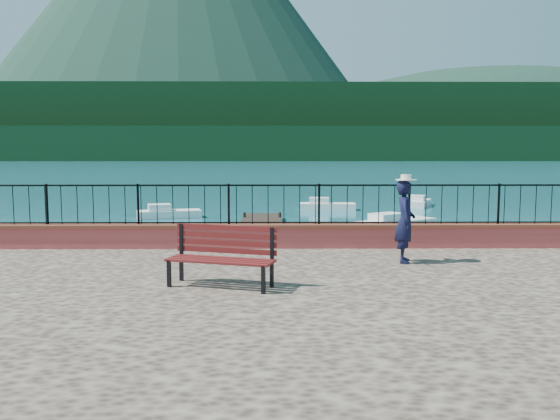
{
  "coord_description": "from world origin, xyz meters",
  "views": [
    {
      "loc": [
        -1.41,
        -9.51,
        3.48
      ],
      "look_at": [
        -1.27,
        2.0,
        2.3
      ],
      "focal_mm": 35.0,
      "sensor_mm": 36.0,
      "label": 1
    }
  ],
  "objects_px": {
    "park_bench": "(221,269)",
    "boat_2": "(396,220)",
    "boat_4": "(327,204)",
    "person": "(405,222)",
    "boat_5": "(418,200)",
    "boat_0": "(147,252)",
    "boat_3": "(169,211)",
    "boat_1": "(493,241)"
  },
  "relations": [
    {
      "from": "park_bench",
      "to": "boat_2",
      "type": "bearing_deg",
      "value": 84.36
    },
    {
      "from": "boat_2",
      "to": "boat_4",
      "type": "xyz_separation_m",
      "value": [
        -2.37,
        8.82,
        0.0
      ]
    },
    {
      "from": "person",
      "to": "boat_5",
      "type": "relative_size",
      "value": 0.53
    },
    {
      "from": "boat_0",
      "to": "boat_5",
      "type": "xyz_separation_m",
      "value": [
        13.75,
        19.28,
        0.0
      ]
    },
    {
      "from": "boat_3",
      "to": "boat_4",
      "type": "height_order",
      "value": "same"
    },
    {
      "from": "boat_0",
      "to": "boat_4",
      "type": "height_order",
      "value": "same"
    },
    {
      "from": "park_bench",
      "to": "boat_4",
      "type": "relative_size",
      "value": 0.56
    },
    {
      "from": "person",
      "to": "boat_3",
      "type": "xyz_separation_m",
      "value": [
        -8.51,
        18.47,
        -1.67
      ]
    },
    {
      "from": "boat_0",
      "to": "boat_2",
      "type": "xyz_separation_m",
      "value": [
        9.78,
        8.2,
        0.0
      ]
    },
    {
      "from": "boat_1",
      "to": "boat_3",
      "type": "bearing_deg",
      "value": 166.56
    },
    {
      "from": "boat_2",
      "to": "person",
      "type": "bearing_deg",
      "value": -136.4
    },
    {
      "from": "person",
      "to": "boat_5",
      "type": "bearing_deg",
      "value": -4.88
    },
    {
      "from": "boat_4",
      "to": "boat_5",
      "type": "height_order",
      "value": "same"
    },
    {
      "from": "park_bench",
      "to": "boat_3",
      "type": "height_order",
      "value": "park_bench"
    },
    {
      "from": "person",
      "to": "boat_5",
      "type": "distance_m",
      "value": 26.02
    },
    {
      "from": "person",
      "to": "boat_1",
      "type": "bearing_deg",
      "value": -22.2
    },
    {
      "from": "park_bench",
      "to": "boat_4",
      "type": "distance_m",
      "value": 25.24
    },
    {
      "from": "person",
      "to": "boat_2",
      "type": "height_order",
      "value": "person"
    },
    {
      "from": "park_bench",
      "to": "boat_1",
      "type": "height_order",
      "value": "park_bench"
    },
    {
      "from": "boat_1",
      "to": "boat_5",
      "type": "xyz_separation_m",
      "value": [
        1.86,
        17.14,
        0.0
      ]
    },
    {
      "from": "boat_3",
      "to": "boat_0",
      "type": "bearing_deg",
      "value": -98.04
    },
    {
      "from": "boat_2",
      "to": "boat_5",
      "type": "xyz_separation_m",
      "value": [
        3.97,
        11.09,
        0.0
      ]
    },
    {
      "from": "park_bench",
      "to": "boat_1",
      "type": "distance_m",
      "value": 13.32
    },
    {
      "from": "park_bench",
      "to": "boat_0",
      "type": "distance_m",
      "value": 8.5
    },
    {
      "from": "boat_3",
      "to": "boat_5",
      "type": "distance_m",
      "value": 16.79
    },
    {
      "from": "boat_3",
      "to": "boat_5",
      "type": "xyz_separation_m",
      "value": [
        15.46,
        6.55,
        0.0
      ]
    },
    {
      "from": "boat_1",
      "to": "boat_4",
      "type": "xyz_separation_m",
      "value": [
        -4.47,
        14.87,
        0.0
      ]
    },
    {
      "from": "boat_0",
      "to": "boat_5",
      "type": "distance_m",
      "value": 23.68
    },
    {
      "from": "boat_2",
      "to": "boat_4",
      "type": "height_order",
      "value": "same"
    },
    {
      "from": "boat_0",
      "to": "boat_1",
      "type": "xyz_separation_m",
      "value": [
        11.88,
        2.15,
        0.0
      ]
    },
    {
      "from": "boat_0",
      "to": "boat_3",
      "type": "xyz_separation_m",
      "value": [
        -1.71,
        12.73,
        0.0
      ]
    },
    {
      "from": "boat_0",
      "to": "boat_4",
      "type": "relative_size",
      "value": 0.95
    },
    {
      "from": "boat_1",
      "to": "boat_4",
      "type": "bearing_deg",
      "value": 131.2
    },
    {
      "from": "park_bench",
      "to": "person",
      "type": "bearing_deg",
      "value": 46.58
    },
    {
      "from": "boat_2",
      "to": "boat_3",
      "type": "xyz_separation_m",
      "value": [
        -11.5,
        4.54,
        0.0
      ]
    },
    {
      "from": "park_bench",
      "to": "person",
      "type": "distance_m",
      "value": 4.26
    },
    {
      "from": "boat_1",
      "to": "boat_5",
      "type": "height_order",
      "value": "same"
    },
    {
      "from": "boat_3",
      "to": "park_bench",
      "type": "bearing_deg",
      "value": -92.46
    },
    {
      "from": "boat_0",
      "to": "boat_1",
      "type": "height_order",
      "value": "same"
    },
    {
      "from": "park_bench",
      "to": "boat_2",
      "type": "xyz_separation_m",
      "value": [
        6.66,
        16.02,
        -1.11
      ]
    },
    {
      "from": "boat_1",
      "to": "boat_5",
      "type": "bearing_deg",
      "value": 108.26
    },
    {
      "from": "person",
      "to": "boat_3",
      "type": "relative_size",
      "value": 0.51
    }
  ]
}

